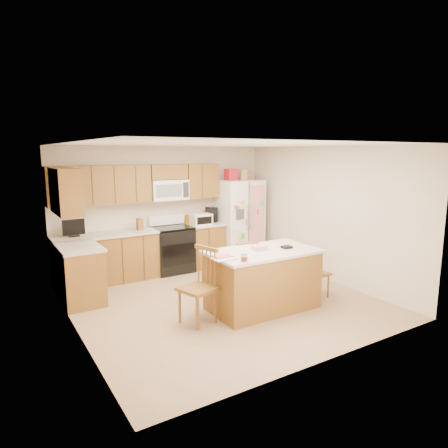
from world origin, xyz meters
TOP-DOWN VIEW (x-y plane):
  - ground at (0.00, 0.00)m, footprint 4.50×4.50m
  - room_shell at (0.00, 0.00)m, footprint 4.60×4.60m
  - cabinetry at (-0.98, 1.79)m, footprint 3.36×1.56m
  - stove at (0.00, 1.94)m, footprint 0.76×0.65m
  - refrigerator at (1.57, 1.87)m, footprint 0.90×0.79m
  - island at (0.37, -0.58)m, footprint 1.78×1.00m
  - windsor_chair_left at (-0.71, -0.53)m, footprint 0.55×0.56m
  - windsor_chair_back at (0.44, 0.02)m, footprint 0.46×0.45m
  - windsor_chair_right at (1.43, -0.64)m, footprint 0.37×0.39m

SIDE VIEW (x-z plane):
  - ground at x=0.00m, z-range 0.00..0.00m
  - windsor_chair_right at x=1.43m, z-range -0.02..0.84m
  - windsor_chair_back at x=0.44m, z-range -0.03..0.92m
  - island at x=0.37m, z-range -0.04..0.97m
  - stove at x=0.00m, z-range -0.09..1.04m
  - windsor_chair_left at x=-0.71m, z-range -0.03..1.05m
  - cabinetry at x=-0.98m, z-range -0.16..1.99m
  - refrigerator at x=1.57m, z-range -0.10..1.94m
  - room_shell at x=0.00m, z-range 0.18..2.70m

